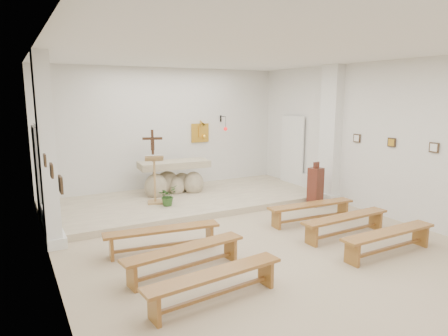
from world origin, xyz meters
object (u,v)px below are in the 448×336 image
altar (174,180)px  bench_right_second (346,221)px  bench_left_third (215,280)px  bench_left_front (162,234)px  crucifix_stand (153,157)px  bench_right_front (311,208)px  lectern (155,179)px  bench_right_third (389,237)px  bench_left_second (185,254)px  donation_pedestal (315,187)px

altar → bench_right_second: altar is taller
bench_left_third → bench_left_front: bearing=84.5°
altar → bench_right_second: bearing=-63.1°
bench_left_third → bench_right_second: bearing=11.0°
crucifix_stand → bench_right_front: crucifix_stand is taller
lectern → bench_right_third: lectern is taller
bench_right_second → bench_right_front: bearing=88.1°
bench_right_third → altar: bearing=108.0°
bench_left_second → bench_left_front: bearing=82.6°
altar → lectern: bearing=-131.7°
crucifix_stand → bench_left_second: (-1.06, -4.58, -0.81)m
altar → crucifix_stand: bearing=165.9°
donation_pedestal → bench_left_second: bearing=-166.6°
crucifix_stand → lectern: bearing=-87.7°
altar → bench_left_third: size_ratio=0.92×
donation_pedestal → bench_right_second: 2.26m
bench_right_front → lectern: bearing=138.7°
altar → bench_left_front: (-1.56, -3.40, -0.19)m
donation_pedestal → bench_right_second: size_ratio=0.54×
crucifix_stand → bench_left_second: bearing=-83.8°
bench_right_front → bench_right_second: (0.00, -1.01, 0.00)m
donation_pedestal → bench_right_third: size_ratio=0.55×
lectern → bench_left_second: 3.77m
donation_pedestal → lectern: bearing=144.4°
crucifix_stand → bench_right_front: bearing=-37.4°
bench_left_front → bench_right_front: same height
crucifix_stand → donation_pedestal: crucifix_stand is taller
crucifix_stand → bench_right_third: size_ratio=0.84×
bench_right_second → crucifix_stand: bearing=115.2°
lectern → bench_left_third: (-0.78, -4.67, -0.43)m
crucifix_stand → bench_right_third: (2.34, -5.59, -0.81)m
bench_left_front → bench_right_third: bearing=-23.4°
lectern → donation_pedestal: 3.99m
crucifix_stand → bench_right_third: crucifix_stand is taller
lectern → crucifix_stand: 1.03m
bench_left_second → bench_left_third: size_ratio=1.00×
lectern → bench_right_front: size_ratio=0.59×
bench_left_second → bench_right_third: 3.55m
donation_pedestal → bench_left_second: donation_pedestal is taller
bench_right_third → lectern: bearing=118.5°
bench_left_second → bench_right_third: (3.40, -1.01, 0.00)m
donation_pedestal → bench_left_front: 4.52m
altar → lectern: 1.11m
donation_pedestal → bench_right_third: donation_pedestal is taller
lectern → donation_pedestal: size_ratio=1.09×
bench_left_second → bench_right_second: bearing=-7.4°
bench_left_front → bench_right_third: (3.40, -2.02, 0.00)m
bench_left_front → bench_left_third: 2.02m
altar → bench_right_third: bearing=-67.0°
bench_right_second → bench_right_third: same height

